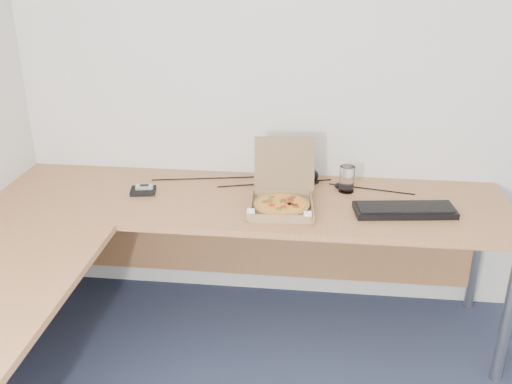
# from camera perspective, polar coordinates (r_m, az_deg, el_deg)

# --- Properties ---
(room_shell) EXTENTS (3.50, 3.50, 2.50)m
(room_shell) POSITION_cam_1_polar(r_m,az_deg,el_deg) (1.39, 12.59, -5.41)
(room_shell) COLOR silver
(room_shell) RESTS_ON ground
(desk) EXTENTS (2.50, 2.20, 0.73)m
(desk) POSITION_cam_1_polar(r_m,az_deg,el_deg) (2.58, -9.09, -4.75)
(desk) COLOR #B37545
(desk) RESTS_ON ground
(pizza_box) EXTENTS (0.29, 0.34, 0.30)m
(pizza_box) POSITION_cam_1_polar(r_m,az_deg,el_deg) (2.77, 2.50, -0.90)
(pizza_box) COLOR #91714A
(pizza_box) RESTS_ON desk
(drinking_glass) EXTENTS (0.08, 0.08, 0.13)m
(drinking_glass) POSITION_cam_1_polar(r_m,az_deg,el_deg) (2.97, 8.74, 1.24)
(drinking_glass) COLOR white
(drinking_glass) RESTS_ON desk
(keyboard) EXTENTS (0.48, 0.22, 0.03)m
(keyboard) POSITION_cam_1_polar(r_m,az_deg,el_deg) (2.81, 14.11, -1.71)
(keyboard) COLOR black
(keyboard) RESTS_ON desk
(mouse) EXTENTS (0.11, 0.09, 0.04)m
(mouse) POSITION_cam_1_polar(r_m,az_deg,el_deg) (3.02, 8.50, 0.58)
(mouse) COLOR black
(mouse) RESTS_ON desk
(wallet) EXTENTS (0.14, 0.12, 0.02)m
(wallet) POSITION_cam_1_polar(r_m,az_deg,el_deg) (3.00, -10.82, 0.11)
(wallet) COLOR black
(wallet) RESTS_ON desk
(phone) EXTENTS (0.09, 0.06, 0.02)m
(phone) POSITION_cam_1_polar(r_m,az_deg,el_deg) (3.00, -10.70, 0.49)
(phone) COLOR #B2B5BA
(phone) RESTS_ON wallet
(dome_speaker) EXTENTS (0.09, 0.09, 0.08)m
(dome_speaker) POSITION_cam_1_polar(r_m,az_deg,el_deg) (3.08, 5.31, 1.64)
(dome_speaker) COLOR black
(dome_speaker) RESTS_ON desk
(cable_bundle) EXTENTS (0.65, 0.13, 0.01)m
(cable_bundle) POSITION_cam_1_polar(r_m,az_deg,el_deg) (3.06, 1.86, 0.86)
(cable_bundle) COLOR black
(cable_bundle) RESTS_ON desk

